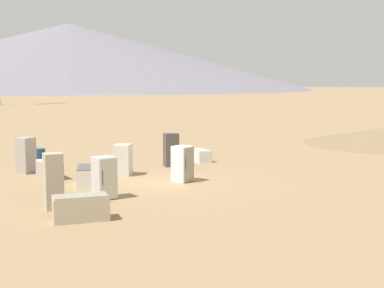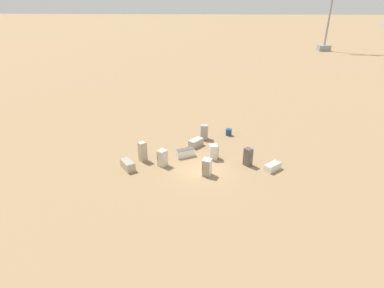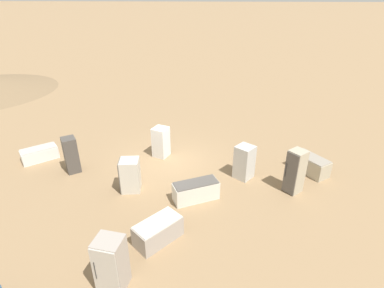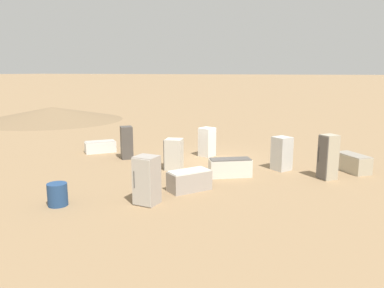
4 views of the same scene
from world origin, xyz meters
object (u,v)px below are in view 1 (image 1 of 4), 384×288
object	(u,v)px
discarded_fridge_1	(199,155)
discarded_fridge_6	(86,176)
discarded_fridge_7	(25,155)
discarded_fridge_9	(50,170)
discarded_fridge_3	(171,150)
discarded_fridge_2	(81,208)
discarded_fridge_5	(183,164)
discarded_fridge_8	(53,181)
discarded_fridge_4	(104,178)
discarded_fridge_0	(123,160)
rusty_barrel	(39,156)

from	to	relation	value
discarded_fridge_1	discarded_fridge_6	bearing A→B (deg)	30.96
discarded_fridge_1	discarded_fridge_7	bearing A→B (deg)	0.24
discarded_fridge_9	discarded_fridge_3	bearing A→B (deg)	-179.43
discarded_fridge_2	discarded_fridge_7	xyz separation A→B (m)	(-6.42, -7.22, 0.43)
discarded_fridge_5	discarded_fridge_1	bearing A→B (deg)	-148.87
discarded_fridge_5	discarded_fridge_8	xyz separation A→B (m)	(6.12, -2.09, 0.18)
discarded_fridge_1	discarded_fridge_5	distance (m)	5.97
discarded_fridge_4	discarded_fridge_9	size ratio (longest dim) A/B	0.88
discarded_fridge_0	discarded_fridge_5	xyz separation A→B (m)	(0.48, 3.12, 0.06)
discarded_fridge_1	discarded_fridge_5	bearing A→B (deg)	57.99
discarded_fridge_0	rusty_barrel	size ratio (longest dim) A/B	1.83
discarded_fridge_7	discarded_fridge_1	bearing A→B (deg)	-40.24
discarded_fridge_2	discarded_fridge_7	distance (m)	9.67
discarded_fridge_1	discarded_fridge_3	xyz separation A→B (m)	(2.16, -0.69, 0.52)
discarded_fridge_6	rusty_barrel	bearing A→B (deg)	112.03
discarded_fridge_9	discarded_fridge_1	bearing A→B (deg)	-174.67
discarded_fridge_1	discarded_fridge_4	xyz separation A→B (m)	(9.89, 0.09, 0.45)
discarded_fridge_0	discarded_fridge_5	size ratio (longest dim) A/B	0.93
discarded_fridge_1	discarded_fridge_4	world-z (taller)	discarded_fridge_4
discarded_fridge_6	discarded_fridge_9	world-z (taller)	discarded_fridge_6
discarded_fridge_3	rusty_barrel	bearing A→B (deg)	-116.77
discarded_fridge_1	discarded_fridge_8	bearing A→B (deg)	40.91
discarded_fridge_5	discarded_fridge_9	distance (m)	5.91
discarded_fridge_2	discarded_fridge_6	size ratio (longest dim) A/B	0.94
discarded_fridge_0	discarded_fridge_3	distance (m)	3.30
discarded_fridge_3	discarded_fridge_5	size ratio (longest dim) A/B	1.10
discarded_fridge_3	rusty_barrel	world-z (taller)	discarded_fridge_3
discarded_fridge_4	discarded_fridge_7	distance (m)	7.16
discarded_fridge_2	discarded_fridge_8	size ratio (longest dim) A/B	0.94
discarded_fridge_9	discarded_fridge_0	bearing A→B (deg)	162.11
discarded_fridge_8	discarded_fridge_3	bearing A→B (deg)	43.91
discarded_fridge_5	discarded_fridge_9	world-z (taller)	discarded_fridge_5
discarded_fridge_0	discarded_fridge_2	world-z (taller)	discarded_fridge_0
discarded_fridge_4	discarded_fridge_6	distance (m)	2.71
discarded_fridge_1	discarded_fridge_3	distance (m)	2.33
discarded_fridge_3	discarded_fridge_6	xyz separation A→B (m)	(5.90, -1.19, -0.44)
discarded_fridge_6	discarded_fridge_9	bearing A→B (deg)	129.71
discarded_fridge_0	discarded_fridge_1	bearing A→B (deg)	59.56
discarded_fridge_2	rusty_barrel	distance (m)	12.47
discarded_fridge_8	discarded_fridge_4	bearing A→B (deg)	23.27
discarded_fridge_4	rusty_barrel	world-z (taller)	discarded_fridge_4
discarded_fridge_7	discarded_fridge_9	world-z (taller)	discarded_fridge_7
discarded_fridge_0	discarded_fridge_8	bearing A→B (deg)	-93.91
discarded_fridge_7	rusty_barrel	xyz separation A→B (m)	(-2.67, -1.31, -0.44)
discarded_fridge_0	discarded_fridge_9	distance (m)	3.24
discarded_fridge_3	discarded_fridge_4	xyz separation A→B (m)	(7.73, 0.78, -0.07)
rusty_barrel	discarded_fridge_8	bearing A→B (deg)	40.08
discarded_fridge_2	discarded_fridge_0	bearing A→B (deg)	159.40
discarded_fridge_3	discarded_fridge_8	xyz separation A→B (m)	(9.74, 0.03, 0.10)
discarded_fridge_3	discarded_fridge_5	world-z (taller)	discarded_fridge_3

